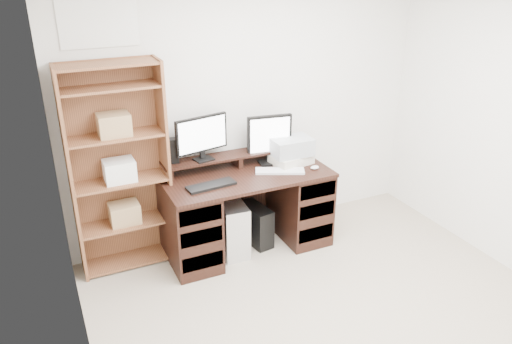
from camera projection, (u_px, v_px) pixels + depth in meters
room at (388, 192)px, 2.96m from camera, size 3.54×4.04×2.54m
desk at (246, 209)px, 4.59m from camera, size 1.50×0.70×0.75m
riser_shelf at (237, 156)px, 4.58m from camera, size 1.40×0.22×0.12m
monitor_wide at (202, 136)px, 4.35m from camera, size 0.50×0.16×0.40m
monitor_small at (269, 137)px, 4.58m from camera, size 0.42×0.18×0.46m
speaker at (173, 151)px, 4.33m from camera, size 0.10×0.10×0.22m
keyboard_black at (211, 185)px, 4.19m from camera, size 0.43×0.18×0.02m
keyboard_white at (280, 171)px, 4.48m from camera, size 0.45×0.30×0.02m
mouse at (315, 167)px, 4.53m from camera, size 0.09×0.07×0.03m
printer at (291, 159)px, 4.65m from camera, size 0.40×0.33×0.09m
basket at (291, 146)px, 4.60m from camera, size 0.37×0.27×0.16m
tower_silver at (230, 225)px, 4.60m from camera, size 0.26×0.52×0.50m
tower_black at (256, 225)px, 4.73m from camera, size 0.22×0.40×0.38m
bookshelf at (119, 167)px, 4.15m from camera, size 0.80×0.30×1.80m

